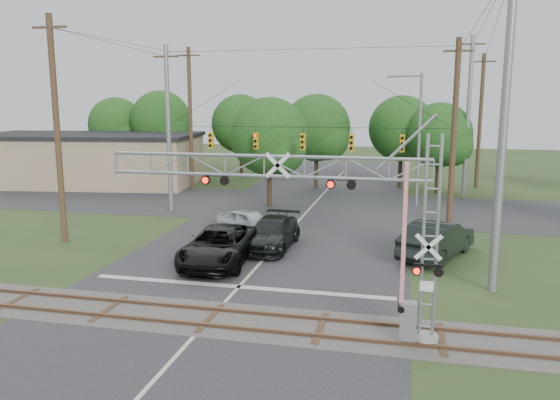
% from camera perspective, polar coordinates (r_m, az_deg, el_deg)
% --- Properties ---
extents(ground, '(160.00, 160.00, 0.00)m').
position_cam_1_polar(ground, '(18.47, -9.52, -14.51)').
color(ground, '#2A411E').
rests_on(ground, ground).
extents(road_main, '(14.00, 90.00, 0.02)m').
position_cam_1_polar(road_main, '(27.39, -1.52, -6.04)').
color(road_main, '#29292B').
rests_on(road_main, ground).
extents(road_cross, '(90.00, 12.00, 0.02)m').
position_cam_1_polar(road_cross, '(40.73, 3.38, -0.63)').
color(road_cross, '#29292B').
rests_on(road_cross, ground).
extents(railroad_track, '(90.00, 3.20, 0.17)m').
position_cam_1_polar(railroad_track, '(20.16, -7.32, -12.17)').
color(railroad_track, '#4F4B45').
rests_on(railroad_track, ground).
extents(crossing_gantry, '(11.18, 0.86, 6.74)m').
position_cam_1_polar(crossing_gantry, '(17.61, 4.92, -1.13)').
color(crossing_gantry, gray).
rests_on(crossing_gantry, ground).
extents(traffic_signal_span, '(19.34, 0.36, 11.50)m').
position_cam_1_polar(traffic_signal_span, '(35.96, 3.89, 6.97)').
color(traffic_signal_span, gray).
rests_on(traffic_signal_span, ground).
extents(pickup_black, '(3.26, 6.42, 1.74)m').
position_cam_1_polar(pickup_black, '(26.44, -6.37, -4.77)').
color(pickup_black, black).
rests_on(pickup_black, ground).
extents(car_dark, '(2.38, 5.58, 1.60)m').
position_cam_1_polar(car_dark, '(29.00, -0.87, -3.50)').
color(car_dark, black).
rests_on(car_dark, ground).
extents(sedan_silver, '(4.56, 3.37, 1.44)m').
position_cam_1_polar(sedan_silver, '(32.18, -3.27, -2.28)').
color(sedan_silver, '#AFB3B7').
rests_on(sedan_silver, ground).
extents(suv_dark, '(4.11, 5.98, 1.87)m').
position_cam_1_polar(suv_dark, '(28.42, 16.09, -3.92)').
color(suv_dark, black).
rests_on(suv_dark, ground).
extents(commercial_building, '(21.44, 12.99, 4.73)m').
position_cam_1_polar(commercial_building, '(54.62, -19.38, 4.09)').
color(commercial_building, '#9E8369').
rests_on(commercial_building, ground).
extents(streetlight, '(2.60, 0.27, 9.74)m').
position_cam_1_polar(streetlight, '(41.51, 14.09, 6.85)').
color(streetlight, gray).
rests_on(streetlight, ground).
extents(utility_poles, '(26.71, 28.97, 13.48)m').
position_cam_1_polar(utility_poles, '(38.24, 6.75, 8.21)').
color(utility_poles, '#43341F').
rests_on(utility_poles, ground).
extents(treeline, '(53.76, 24.58, 8.84)m').
position_cam_1_polar(treeline, '(48.68, 4.92, 7.44)').
color(treeline, '#322416').
rests_on(treeline, ground).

